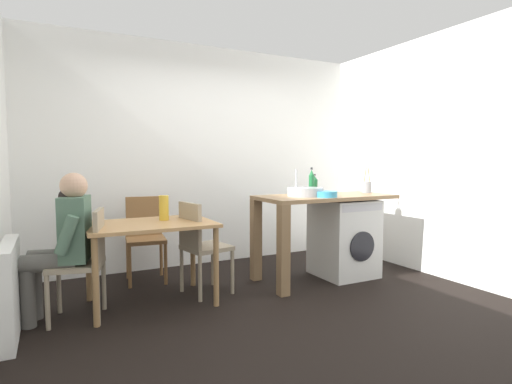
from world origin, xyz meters
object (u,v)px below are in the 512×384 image
chair_spare_by_wall (145,233)px  vase (164,208)px  seated_person (64,239)px  mixing_bowl (327,194)px  bottle_squat_brown (314,185)px  utensil_crock (367,187)px  dining_table (150,233)px  chair_opposite (200,243)px  bottle_tall_green (311,182)px  chair_person_seat (86,258)px  washing_machine (344,238)px

chair_spare_by_wall → vase: vase is taller
seated_person → mixing_bowl: bearing=-80.7°
bottle_squat_brown → mixing_bowl: size_ratio=1.01×
utensil_crock → dining_table: bearing=179.6°
chair_opposite → mixing_bowl: size_ratio=4.09×
bottle_tall_green → vase: 1.66m
chair_spare_by_wall → utensil_crock: size_ratio=3.00×
bottle_tall_green → vase: size_ratio=1.29×
dining_table → chair_opposite: bearing=4.3°
seated_person → bottle_tall_green: bearing=-72.6°
dining_table → seated_person: 0.71m
chair_person_seat → chair_opposite: (1.02, 0.15, 0.00)m
chair_person_seat → washing_machine: chair_person_seat is taller
dining_table → bottle_tall_green: 1.84m
chair_person_seat → utensil_crock: utensil_crock is taller
chair_opposite → utensil_crock: 2.09m
seated_person → utensil_crock: utensil_crock is taller
seated_person → bottle_tall_green: 2.53m
seated_person → vase: 0.89m
mixing_bowl → washing_machine: bearing=26.5°
chair_person_seat → chair_opposite: size_ratio=1.00×
chair_spare_by_wall → mixing_bowl: size_ratio=4.09×
bottle_tall_green → mixing_bowl: (-0.05, -0.35, -0.10)m
seated_person → bottle_squat_brown: bearing=-70.2°
washing_machine → bottle_tall_green: size_ratio=2.87×
chair_spare_by_wall → vase: bearing=100.1°
dining_table → washing_machine: size_ratio=1.28×
chair_person_seat → seated_person: size_ratio=0.75×
chair_person_seat → vase: size_ratio=3.88×
dining_table → chair_spare_by_wall: (0.11, 0.77, -0.14)m
chair_opposite → utensil_crock: (2.03, -0.05, 0.48)m
chair_opposite → bottle_tall_green: (1.32, 0.04, 0.55)m
bottle_tall_green → utensil_crock: same height
seated_person → mixing_bowl: size_ratio=5.45×
chair_opposite → washing_machine: (1.66, -0.11, -0.08)m
chair_opposite → vase: size_ratio=3.88×
bottle_tall_green → bottle_squat_brown: 0.18m
bottle_squat_brown → chair_spare_by_wall: bearing=162.4°
mixing_bowl → bottle_squat_brown: bearing=69.5°
dining_table → washing_machine: 2.15m
chair_opposite → chair_spare_by_wall: (-0.37, 0.74, 0.00)m
dining_table → bottle_squat_brown: 1.96m
chair_spare_by_wall → mixing_bowl: 1.99m
chair_spare_by_wall → bottle_tall_green: (1.69, -0.70, 0.55)m
chair_person_seat → washing_machine: size_ratio=1.05×
chair_spare_by_wall → seated_person: (-0.81, -0.85, 0.16)m
chair_spare_by_wall → washing_machine: chair_spare_by_wall is taller
bottle_squat_brown → vase: (-1.77, -0.10, -0.16)m
seated_person → vase: (0.85, 0.18, 0.18)m
chair_opposite → bottle_squat_brown: bottle_squat_brown is taller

